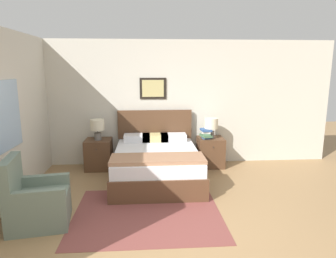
# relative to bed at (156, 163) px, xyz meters

# --- Properties ---
(ground_plane) EXTENTS (16.00, 16.00, 0.00)m
(ground_plane) POSITION_rel_bed_xyz_m (0.20, -2.29, -0.32)
(ground_plane) COLOR #99754C
(wall_back) EXTENTS (7.18, 0.09, 2.60)m
(wall_back) POSITION_rel_bed_xyz_m (0.20, 1.04, 0.98)
(wall_back) COLOR beige
(wall_back) RESTS_ON ground_plane
(wall_left) EXTENTS (0.08, 5.70, 2.60)m
(wall_left) POSITION_rel_bed_xyz_m (-2.22, -0.66, 0.98)
(wall_left) COLOR beige
(wall_left) RESTS_ON ground_plane
(area_rug_main) EXTENTS (2.06, 1.74, 0.01)m
(area_rug_main) POSITION_rel_bed_xyz_m (-0.17, -1.32, -0.31)
(area_rug_main) COLOR brown
(area_rug_main) RESTS_ON ground_plane
(bed) EXTENTS (1.54, 1.97, 1.17)m
(bed) POSITION_rel_bed_xyz_m (0.00, 0.00, 0.00)
(bed) COLOR brown
(bed) RESTS_ON ground_plane
(armchair) EXTENTS (0.82, 0.76, 0.93)m
(armchair) POSITION_rel_bed_xyz_m (-1.62, -1.52, -0.01)
(armchair) COLOR slate
(armchair) RESTS_ON ground_plane
(nightstand_near_window) EXTENTS (0.52, 0.53, 0.61)m
(nightstand_near_window) POSITION_rel_bed_xyz_m (-1.15, 0.71, -0.01)
(nightstand_near_window) COLOR brown
(nightstand_near_window) RESTS_ON ground_plane
(nightstand_by_door) EXTENTS (0.52, 0.53, 0.61)m
(nightstand_by_door) POSITION_rel_bed_xyz_m (1.15, 0.71, -0.01)
(nightstand_by_door) COLOR brown
(nightstand_by_door) RESTS_ON ground_plane
(table_lamp_near_window) EXTENTS (0.27, 0.27, 0.42)m
(table_lamp_near_window) POSITION_rel_bed_xyz_m (-1.15, 0.68, 0.57)
(table_lamp_near_window) COLOR slate
(table_lamp_near_window) RESTS_ON nightstand_near_window
(table_lamp_by_door) EXTENTS (0.27, 0.27, 0.42)m
(table_lamp_by_door) POSITION_rel_bed_xyz_m (1.15, 0.68, 0.57)
(table_lamp_by_door) COLOR slate
(table_lamp_by_door) RESTS_ON nightstand_by_door
(book_thick_bottom) EXTENTS (0.15, 0.21, 0.04)m
(book_thick_bottom) POSITION_rel_bed_xyz_m (1.04, 0.66, 0.31)
(book_thick_bottom) COLOR #335693
(book_thick_bottom) RESTS_ON nightstand_by_door
(book_hardcover_middle) EXTENTS (0.23, 0.31, 0.04)m
(book_hardcover_middle) POSITION_rel_bed_xyz_m (1.04, 0.66, 0.35)
(book_hardcover_middle) COLOR #4C7551
(book_hardcover_middle) RESTS_ON book_thick_bottom
(book_novel_upper) EXTENTS (0.15, 0.24, 0.04)m
(book_novel_upper) POSITION_rel_bed_xyz_m (1.04, 0.66, 0.39)
(book_novel_upper) COLOR #4C7551
(book_novel_upper) RESTS_ON book_hardcover_middle
(book_slim_near_top) EXTENTS (0.21, 0.24, 0.04)m
(book_slim_near_top) POSITION_rel_bed_xyz_m (1.04, 0.66, 0.43)
(book_slim_near_top) COLOR silver
(book_slim_near_top) RESTS_ON book_novel_upper
(book_paperback_top) EXTENTS (0.22, 0.27, 0.04)m
(book_paperback_top) POSITION_rel_bed_xyz_m (1.04, 0.66, 0.47)
(book_paperback_top) COLOR #335693
(book_paperback_top) RESTS_ON book_slim_near_top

